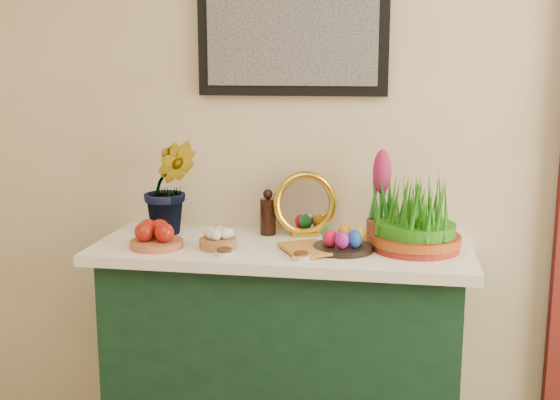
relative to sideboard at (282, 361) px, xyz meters
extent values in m
cube|color=beige|center=(0.21, 0.25, 0.93)|extent=(4.00, 0.04, 2.70)
cube|color=black|center=(0.00, 0.23, 1.27)|extent=(0.74, 0.03, 0.54)
cube|color=#A5A5A5|center=(0.00, 0.21, 1.27)|extent=(0.66, 0.01, 0.46)
cube|color=#153C25|center=(0.00, 0.00, 0.00)|extent=(1.30, 0.45, 0.85)
cube|color=white|center=(0.00, 0.00, 0.45)|extent=(1.40, 0.55, 0.04)
imported|color=#20751F|center=(-0.46, 0.10, 0.71)|extent=(0.30, 0.28, 0.50)
cylinder|color=#AF5D37|center=(-0.45, -0.12, 0.48)|extent=(0.20, 0.20, 0.03)
cylinder|color=#A77143|center=(-0.22, -0.09, 0.48)|extent=(0.15, 0.15, 0.04)
cylinder|color=black|center=(-0.08, 0.15, 0.54)|extent=(0.06, 0.06, 0.14)
sphere|color=black|center=(-0.08, 0.15, 0.63)|extent=(0.04, 0.04, 0.04)
cube|color=gold|center=(0.06, 0.15, 0.47)|extent=(0.11, 0.08, 0.02)
torus|color=gold|center=(0.06, 0.16, 0.59)|extent=(0.26, 0.14, 0.26)
cylinder|color=silver|center=(0.06, 0.16, 0.59)|extent=(0.19, 0.09, 0.19)
imported|color=#C7872B|center=(0.04, -0.13, 0.48)|extent=(0.22, 0.25, 0.03)
cylinder|color=silver|center=(-0.18, -0.18, 0.47)|extent=(0.06, 0.06, 0.02)
cylinder|color=#592D14|center=(-0.18, -0.18, 0.49)|extent=(0.05, 0.05, 0.01)
cylinder|color=silver|center=(0.10, -0.19, 0.47)|extent=(0.06, 0.06, 0.02)
cylinder|color=#592D14|center=(0.10, -0.19, 0.49)|extent=(0.05, 0.05, 0.01)
cylinder|color=black|center=(0.23, -0.05, 0.48)|extent=(0.25, 0.25, 0.02)
ellipsoid|color=red|center=(0.19, -0.08, 0.52)|extent=(0.05, 0.05, 0.07)
ellipsoid|color=blue|center=(0.27, -0.08, 0.52)|extent=(0.05, 0.05, 0.07)
ellipsoid|color=orange|center=(0.23, -0.01, 0.52)|extent=(0.05, 0.05, 0.07)
ellipsoid|color=#178333|center=(0.18, -0.03, 0.52)|extent=(0.05, 0.05, 0.07)
ellipsoid|color=gold|center=(0.28, -0.03, 0.52)|extent=(0.05, 0.05, 0.07)
ellipsoid|color=#9A1C85|center=(0.23, -0.10, 0.52)|extent=(0.05, 0.05, 0.07)
cylinder|color=brown|center=(0.36, 0.10, 0.51)|extent=(0.11, 0.11, 0.09)
ellipsoid|color=#AB224F|center=(0.36, 0.10, 0.74)|extent=(0.07, 0.07, 0.17)
cylinder|color=maroon|center=(0.49, 0.01, 0.49)|extent=(0.31, 0.31, 0.06)
cylinder|color=maroon|center=(0.49, 0.01, 0.51)|extent=(0.33, 0.33, 0.03)
camera|label=1|loc=(0.42, -2.50, 1.14)|focal=45.00mm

